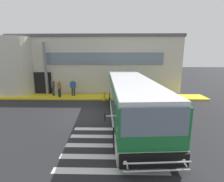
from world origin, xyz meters
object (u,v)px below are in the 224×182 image
(bus_main_foreground, at_px, (131,100))
(passenger_near_column, at_px, (53,87))
(passenger_at_curb_edge, at_px, (73,86))
(passenger_by_doorway, at_px, (59,88))
(entry_support_column, at_px, (46,69))
(safety_bollard_yellow, at_px, (104,96))

(bus_main_foreground, distance_m, passenger_near_column, 9.31)
(bus_main_foreground, bearing_deg, passenger_near_column, 141.00)
(bus_main_foreground, relative_size, passenger_at_curb_edge, 6.63)
(passenger_near_column, height_order, passenger_by_doorway, same)
(entry_support_column, relative_size, safety_bollard_yellow, 5.85)
(bus_main_foreground, bearing_deg, passenger_by_doorway, 140.67)
(safety_bollard_yellow, bearing_deg, passenger_near_column, 165.79)
(bus_main_foreground, bearing_deg, passenger_at_curb_edge, 131.57)
(bus_main_foreground, xyz_separation_m, passenger_at_curb_edge, (-5.23, 5.90, -0.22))
(passenger_by_doorway, distance_m, passenger_at_curb_edge, 1.35)
(passenger_by_doorway, bearing_deg, entry_support_column, 146.19)
(entry_support_column, xyz_separation_m, bus_main_foreground, (8.04, -6.34, -1.45))
(bus_main_foreground, xyz_separation_m, passenger_near_column, (-7.24, 5.86, -0.25))
(passenger_near_column, distance_m, passenger_by_doorway, 1.01)
(passenger_at_curb_edge, bearing_deg, bus_main_foreground, -48.43)
(entry_support_column, distance_m, passenger_at_curb_edge, 3.29)
(passenger_at_curb_edge, bearing_deg, passenger_near_column, -178.90)
(entry_support_column, xyz_separation_m, passenger_by_doorway, (1.61, -1.08, -1.70))
(passenger_near_column, relative_size, passenger_at_curb_edge, 1.00)
(passenger_near_column, bearing_deg, entry_support_column, 148.89)
(entry_support_column, height_order, safety_bollard_yellow, entry_support_column)
(bus_main_foreground, xyz_separation_m, safety_bollard_yellow, (-2.04, 4.54, -0.88))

